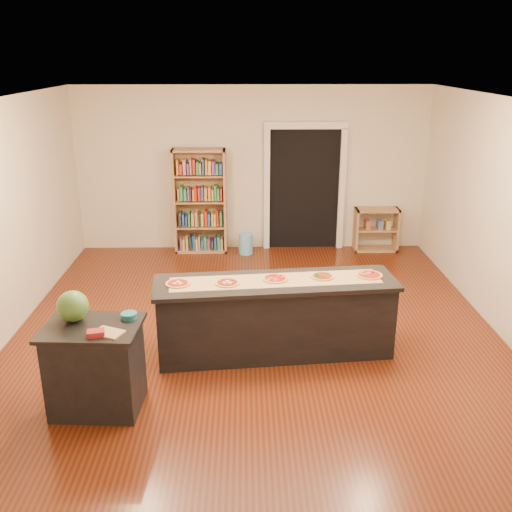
{
  "coord_description": "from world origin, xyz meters",
  "views": [
    {
      "loc": [
        -0.13,
        -6.2,
        3.28
      ],
      "look_at": [
        0.0,
        0.2,
        1.0
      ],
      "focal_mm": 40.0,
      "sensor_mm": 36.0,
      "label": 1
    }
  ],
  "objects_px": {
    "waste_bin": "(246,244)",
    "watermelon": "(73,306)",
    "side_counter": "(96,367)",
    "bookshelf": "(200,201)",
    "low_shelf": "(376,229)",
    "kitchen_island": "(275,317)"
  },
  "relations": [
    {
      "from": "bookshelf",
      "to": "waste_bin",
      "type": "xyz_separation_m",
      "value": [
        0.78,
        -0.16,
        -0.72
      ]
    },
    {
      "from": "low_shelf",
      "to": "watermelon",
      "type": "height_order",
      "value": "watermelon"
    },
    {
      "from": "waste_bin",
      "to": "side_counter",
      "type": "bearing_deg",
      "value": -107.74
    },
    {
      "from": "side_counter",
      "to": "watermelon",
      "type": "bearing_deg",
      "value": 152.12
    },
    {
      "from": "kitchen_island",
      "to": "low_shelf",
      "type": "xyz_separation_m",
      "value": [
        1.95,
        3.62,
        -0.07
      ]
    },
    {
      "from": "bookshelf",
      "to": "kitchen_island",
      "type": "bearing_deg",
      "value": -73.05
    },
    {
      "from": "kitchen_island",
      "to": "waste_bin",
      "type": "distance_m",
      "value": 3.49
    },
    {
      "from": "kitchen_island",
      "to": "bookshelf",
      "type": "xyz_separation_m",
      "value": [
        -1.1,
        3.62,
        0.44
      ]
    },
    {
      "from": "watermelon",
      "to": "side_counter",
      "type": "bearing_deg",
      "value": -31.29
    },
    {
      "from": "kitchen_island",
      "to": "waste_bin",
      "type": "height_order",
      "value": "kitchen_island"
    },
    {
      "from": "side_counter",
      "to": "waste_bin",
      "type": "relative_size",
      "value": 2.53
    },
    {
      "from": "bookshelf",
      "to": "waste_bin",
      "type": "bearing_deg",
      "value": -11.33
    },
    {
      "from": "kitchen_island",
      "to": "low_shelf",
      "type": "relative_size",
      "value": 3.6
    },
    {
      "from": "side_counter",
      "to": "bookshelf",
      "type": "bearing_deg",
      "value": 85.24
    },
    {
      "from": "side_counter",
      "to": "bookshelf",
      "type": "relative_size",
      "value": 0.5
    },
    {
      "from": "waste_bin",
      "to": "watermelon",
      "type": "bearing_deg",
      "value": -110.34
    },
    {
      "from": "kitchen_island",
      "to": "bookshelf",
      "type": "distance_m",
      "value": 3.81
    },
    {
      "from": "kitchen_island",
      "to": "watermelon",
      "type": "xyz_separation_m",
      "value": [
        -1.96,
        -0.95,
        0.59
      ]
    },
    {
      "from": "bookshelf",
      "to": "waste_bin",
      "type": "distance_m",
      "value": 1.07
    },
    {
      "from": "low_shelf",
      "to": "watermelon",
      "type": "distance_m",
      "value": 6.06
    },
    {
      "from": "bookshelf",
      "to": "waste_bin",
      "type": "height_order",
      "value": "bookshelf"
    },
    {
      "from": "kitchen_island",
      "to": "side_counter",
      "type": "bearing_deg",
      "value": -154.47
    }
  ]
}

